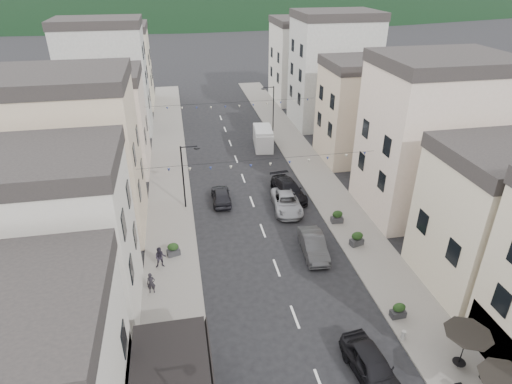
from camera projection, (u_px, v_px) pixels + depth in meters
sidewalk_left at (169, 180)px, 43.71m from camera, size 4.00×76.00×0.12m
sidewalk_right at (310, 168)px, 46.19m from camera, size 4.00×76.00×0.12m
boutique_awning at (176, 384)px, 18.92m from camera, size 3.77×7.50×3.28m
buildings_row_left at (95, 109)px, 44.67m from camera, size 10.20×54.16×14.00m
buildings_row_right at (361, 96)px, 48.38m from camera, size 10.20×54.16×14.50m
cafe_terrace at (504, 383)px, 19.85m from camera, size 2.50×8.10×2.53m
streetlamp_left_far at (186, 171)px, 37.07m from camera, size 1.70×0.56×6.00m
streetlamp_right_far at (271, 104)px, 54.59m from camera, size 1.70×0.56×6.00m
bunting_near at (261, 164)px, 33.65m from camera, size 19.00×0.28×0.62m
bunting_far at (232, 105)px, 47.51m from camera, size 19.00×0.28×0.62m
parked_car_a at (372, 366)px, 22.55m from camera, size 2.34×4.82×1.58m
parked_car_b at (314, 245)px, 32.32m from camera, size 1.93×4.66×1.50m
parked_car_c at (287, 202)px, 38.20m from camera, size 2.82×5.35×1.43m
parked_car_d at (288, 190)px, 40.23m from camera, size 2.86×5.60×1.56m
parked_car_e at (221, 196)px, 39.34m from camera, size 1.78×4.21×1.42m
delivery_van at (263, 137)px, 51.16m from camera, size 2.62×5.34×2.46m
pedestrian_a at (151, 283)px, 28.27m from camera, size 0.56×0.37×1.53m
pedestrian_b at (160, 257)px, 30.65m from camera, size 0.80×0.63×1.65m
planter_la at (198, 380)px, 21.87m from camera, size 1.27×0.94×1.27m
planter_lb at (173, 249)px, 32.04m from camera, size 1.06×0.75×1.07m
planter_ra at (399, 310)px, 26.41m from camera, size 0.95×0.55×1.05m
planter_rb at (357, 239)px, 33.20m from camera, size 1.15×0.81×1.16m
planter_rc at (337, 217)px, 36.13m from camera, size 1.03×0.61×1.12m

